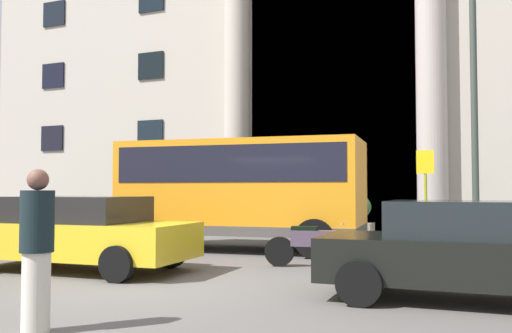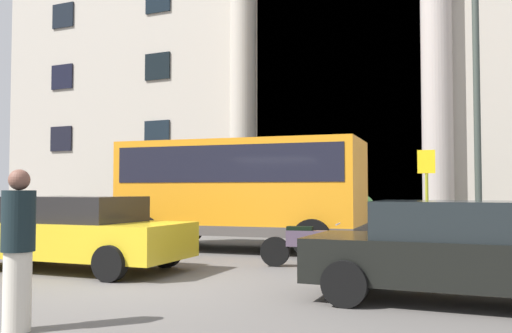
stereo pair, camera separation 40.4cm
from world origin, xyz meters
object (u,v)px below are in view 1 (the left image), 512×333
Objects in this scene: hedge_planter_west at (53,212)px; pedestrian_woman_with_bag at (37,250)px; orange_minibus at (242,186)px; hedge_planter_far_west at (250,211)px; bus_stop_sign at (426,188)px; white_taxi_kerbside at (472,250)px; motorcycle_near_kerb at (67,235)px; parked_sedan_second at (76,232)px; scooter_by_planter at (311,245)px; lamppost_plaza_centre at (474,86)px; hedge_planter_entrance_left at (344,214)px; hedge_planter_entrance_right at (479,222)px.

hedge_planter_west is 18.47m from pedestrian_woman_with_bag.
orange_minibus is 5.28m from hedge_planter_far_west.
bus_stop_sign reaches higher than white_taxi_kerbside.
parked_sedan_second is at bearing -48.14° from motorcycle_near_kerb.
lamppost_plaza_centre reaches higher than scooter_by_planter.
scooter_by_planter is (1.15, -7.60, -0.29)m from hedge_planter_entrance_left.
hedge_planter_west is 13.73m from parked_sedan_second.
pedestrian_woman_with_bag is 12.48m from lamppost_plaza_centre.
pedestrian_woman_with_bag is at bearing -107.59° from hedge_planter_entrance_right.
pedestrian_woman_with_bag is (1.32, -8.44, -0.77)m from orange_minibus.
hedge_planter_far_west is (-6.28, 3.14, -0.77)m from bus_stop_sign.
hedge_planter_entrance_right is at bearing 59.65° from scooter_by_planter.
hedge_planter_entrance_right is (5.63, 5.16, -1.09)m from orange_minibus.
hedge_planter_west is 19.54m from white_taxi_kerbside.
hedge_planter_entrance_right is 0.86× the size of pedestrian_woman_with_bag.
pedestrian_woman_with_bag is at bearing -56.98° from parked_sedan_second.
parked_sedan_second is (9.64, -9.77, 0.10)m from hedge_planter_west.
hedge_planter_entrance_right is at bearing 37.15° from orange_minibus.
bus_stop_sign is 0.35× the size of lamppost_plaza_centre.
hedge_planter_west is at bearing 149.50° from orange_minibus.
hedge_planter_entrance_left is at bearing 90.09° from scooter_by_planter.
parked_sedan_second reaches higher than scooter_by_planter.
hedge_planter_entrance_right is 0.82× the size of hedge_planter_entrance_left.
lamppost_plaza_centre reaches higher than hedge_planter_entrance_right.
hedge_planter_west is at bearing 179.83° from hedge_planter_entrance_left.
scooter_by_planter is 0.27× the size of lamppost_plaza_centre.
pedestrian_woman_with_bag is at bearing -110.90° from lamppost_plaza_centre.
orange_minibus is at bearing -137.46° from hedge_planter_entrance_right.
white_taxi_kerbside is (16.77, -10.04, 0.08)m from hedge_planter_west.
lamppost_plaza_centre is at bearing 26.45° from motorcycle_near_kerb.
scooter_by_planter is at bearing -21.36° from pedestrian_woman_with_bag.
orange_minibus is 4.74m from bus_stop_sign.
bus_stop_sign reaches higher than scooter_by_planter.
bus_stop_sign is 15.95m from hedge_planter_west.
motorcycle_near_kerb is 7.79m from pedestrian_woman_with_bag.
bus_stop_sign is (4.41, 1.73, -0.07)m from orange_minibus.
orange_minibus is 1.37× the size of parked_sedan_second.
hedge_planter_far_west is at bearing 105.66° from orange_minibus.
hedge_planter_far_west reaches higher than motorcycle_near_kerb.
hedge_planter_west is 16.75m from hedge_planter_entrance_right.
white_taxi_kerbside reaches higher than hedge_planter_west.
parked_sedan_second reaches higher than hedge_planter_entrance_right.
parked_sedan_second is at bearing -113.40° from orange_minibus.
hedge_planter_far_west reaches higher than scooter_by_planter.
hedge_planter_entrance_right is 4.47m from lamppost_plaza_centre.
white_taxi_kerbside is (4.20, -10.00, -0.03)m from hedge_planter_entrance_left.
white_taxi_kerbside is at bearing -30.91° from hedge_planter_west.
parked_sedan_second is 1.11× the size of white_taxi_kerbside.
scooter_by_planter is at bearing 140.05° from white_taxi_kerbside.
hedge_planter_far_west is 8.55m from scooter_by_planter.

